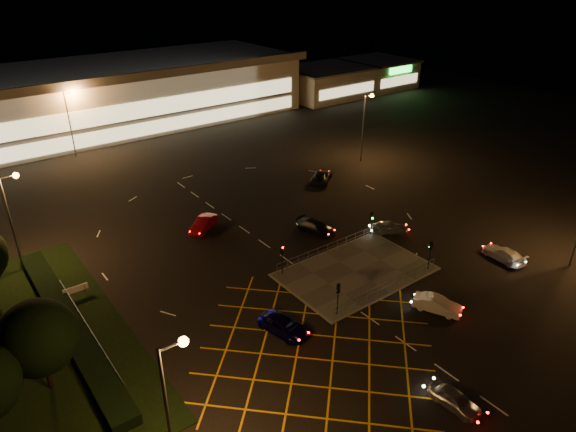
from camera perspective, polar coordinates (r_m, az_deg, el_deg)
ground at (r=51.16m, az=4.32°, el=-6.00°), size 180.00×180.00×0.00m
pedestrian_island at (r=51.08m, az=7.51°, el=-6.16°), size 14.00×9.00×0.12m
grass_verge at (r=46.99m, az=-28.99°, el=-13.19°), size 18.00×30.00×0.08m
hedge at (r=47.07m, az=-23.16°, el=-10.97°), size 2.00×26.00×1.00m
supermarket at (r=100.77m, az=-19.79°, el=12.48°), size 72.00×26.50×10.50m
retail_unit_a at (r=116.53m, az=4.22°, el=14.65°), size 18.80×14.80×6.35m
retail_unit_b at (r=127.37m, az=9.90°, el=15.39°), size 14.80×14.80×6.35m
streetlight_sw at (r=29.96m, az=-12.69°, el=-18.82°), size 1.78×0.56×10.03m
streetlight_nw at (r=54.52m, az=-28.26°, el=0.66°), size 1.78×0.56×10.03m
streetlight_ne at (r=77.33m, az=8.63°, el=10.69°), size 1.78×0.56×10.03m
streetlight_far_left at (r=84.94m, az=-22.96°, el=10.35°), size 1.78×0.56×10.03m
streetlight_far_right at (r=103.32m, az=-1.02°, el=15.04°), size 1.78×0.56×10.03m
signal_sw at (r=43.93m, az=5.58°, el=-8.49°), size 0.28×0.30×3.15m
signal_se at (r=51.66m, az=15.56°, el=-3.59°), size 0.28×0.30×3.15m
signal_nw at (r=49.08m, az=-0.66°, el=-4.21°), size 0.28×0.30×3.15m
signal_ne at (r=56.10m, az=9.27°, el=-0.36°), size 0.28×0.30×3.15m
tree_e at (r=39.53m, az=-26.05°, el=-12.04°), size 5.40×5.40×7.35m
car_near_silver at (r=38.95m, az=18.03°, el=-18.82°), size 1.76×3.83×1.27m
car_queue_white at (r=47.05m, az=16.23°, el=-9.42°), size 3.11×4.38×1.37m
car_left_blue at (r=43.03m, az=-0.44°, el=-12.10°), size 3.04×4.93×1.27m
car_far_dkgrey at (r=57.52m, az=3.13°, el=-1.21°), size 3.03×4.96×1.34m
car_right_silver at (r=58.36m, az=11.15°, el=-1.24°), size 4.37×3.75×1.42m
car_circ_red at (r=58.71m, az=-9.35°, el=-0.87°), size 4.57×3.78×1.47m
car_east_grey at (r=70.86m, az=3.76°, el=4.40°), size 5.42×4.97×1.41m
car_approach_white at (r=56.78m, az=22.84°, el=-3.90°), size 2.32×4.74×1.33m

